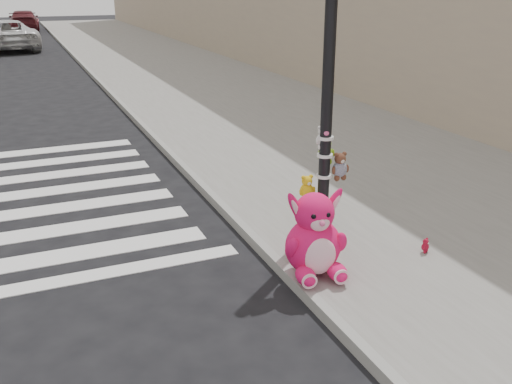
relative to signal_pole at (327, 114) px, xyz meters
name	(u,v)px	position (x,y,z in m)	size (l,w,h in m)	color
ground	(183,343)	(-2.62, -1.82, -1.77)	(120.00, 120.00, 0.00)	black
sidewalk_near	(255,107)	(2.38, 8.18, -1.70)	(7.00, 80.00, 0.14)	slate
curb_edge	(134,118)	(-1.07, 8.18, -1.70)	(0.12, 80.00, 0.15)	gray
signal_pole	(327,114)	(0.00, 0.00, 0.00)	(0.69, 0.50, 4.00)	black
pink_bunny	(314,240)	(-0.82, -1.25, -1.19)	(0.77, 0.86, 1.08)	#F31462
red_teddy	(425,245)	(0.78, -1.32, -1.53)	(0.13, 0.09, 0.20)	#A8102A
car_white_near	(6,35)	(-3.94, 26.93, -0.99)	(2.57, 5.57, 1.55)	silver
car_maroon_near	(24,21)	(-2.62, 39.60, -1.05)	(2.02, 4.97, 1.44)	#56181E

